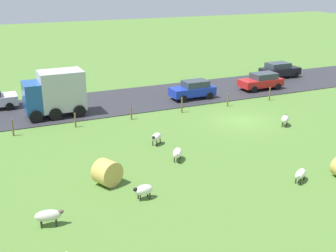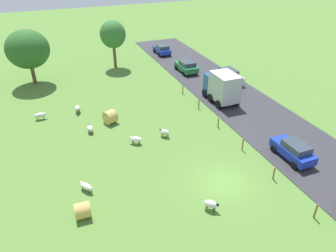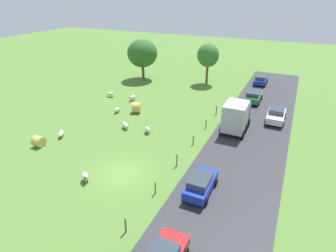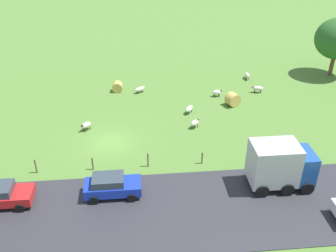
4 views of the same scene
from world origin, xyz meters
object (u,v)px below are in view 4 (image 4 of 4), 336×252
object	(u,v)px
sheep_1	(217,92)
car_2	(112,185)
truck_0	(280,164)
sheep_6	(195,123)
hay_bale_1	(117,87)
sheep_5	(258,88)
sheep_4	(189,109)
car_5	(0,195)
hay_bale_0	(233,99)
sheep_3	(86,125)
sheep_0	(247,75)
sheep_2	(140,89)

from	to	relation	value
sheep_1	car_2	world-z (taller)	car_2
truck_0	sheep_6	bearing A→B (deg)	-152.07
sheep_1	hay_bale_1	world-z (taller)	hay_bale_1
sheep_1	sheep_5	bearing A→B (deg)	96.46
sheep_4	car_2	xyz separation A→B (m)	(11.71, -7.19, 0.40)
car_2	car_5	world-z (taller)	car_2
sheep_4	sheep_6	bearing A→B (deg)	2.46
hay_bale_0	car_5	bearing A→B (deg)	-55.74
hay_bale_1	hay_bale_0	bearing A→B (deg)	68.89
car_2	car_5	bearing A→B (deg)	-88.05
sheep_5	car_5	distance (m)	28.03
sheep_4	truck_0	bearing A→B (deg)	22.30
sheep_5	hay_bale_1	distance (m)	15.56
sheep_6	car_2	world-z (taller)	car_2
sheep_3	car_5	world-z (taller)	car_5
hay_bale_0	sheep_6	bearing A→B (deg)	-47.75
sheep_0	sheep_2	xyz separation A→B (m)	(2.65, -12.89, -0.04)
truck_0	car_2	bearing A→B (deg)	-90.09
car_2	truck_0	bearing A→B (deg)	89.91
sheep_0	truck_0	world-z (taller)	truck_0
sheep_3	hay_bale_0	bearing A→B (deg)	104.08
sheep_6	car_5	distance (m)	17.42
sheep_1	car_5	distance (m)	23.99
sheep_1	car_5	xyz separation A→B (m)	(15.51, -18.29, 0.38)
sheep_6	hay_bale_1	world-z (taller)	hay_bale_1
sheep_3	truck_0	xyz separation A→B (m)	(9.35, 14.69, 1.37)
sheep_3	sheep_4	size ratio (longest dim) A/B	0.90
sheep_6	sheep_4	bearing A→B (deg)	-177.54
hay_bale_0	hay_bale_1	size ratio (longest dim) A/B	1.24
sheep_3	sheep_1	bearing A→B (deg)	113.80
hay_bale_0	hay_bale_1	bearing A→B (deg)	-111.11
sheep_2	sheep_3	xyz separation A→B (m)	(7.64, -5.14, 0.08)
sheep_4	sheep_6	distance (m)	2.89
sheep_6	hay_bale_1	size ratio (longest dim) A/B	0.95
sheep_3	sheep_6	size ratio (longest dim) A/B	1.03
hay_bale_0	truck_0	size ratio (longest dim) A/B	0.30
sheep_2	sheep_3	distance (m)	9.21
sheep_1	sheep_6	xyz separation A→B (m)	(6.43, -3.43, 0.04)
hay_bale_1	car_5	bearing A→B (deg)	-22.86
sheep_1	hay_bale_0	world-z (taller)	hay_bale_0
sheep_2	car_5	bearing A→B (deg)	-30.13
car_5	sheep_1	bearing A→B (deg)	130.30
sheep_0	truck_0	size ratio (longest dim) A/B	0.28
sheep_3	sheep_6	xyz separation A→B (m)	(0.51, 10.00, -0.00)
sheep_2	truck_0	xyz separation A→B (m)	(16.99, 9.55, 1.45)
sheep_4	car_5	bearing A→B (deg)	-50.92
sheep_2	sheep_5	size ratio (longest dim) A/B	0.95
sheep_0	sheep_3	bearing A→B (deg)	-60.29
sheep_5	hay_bale_0	bearing A→B (deg)	-51.64
sheep_3	car_5	distance (m)	10.75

